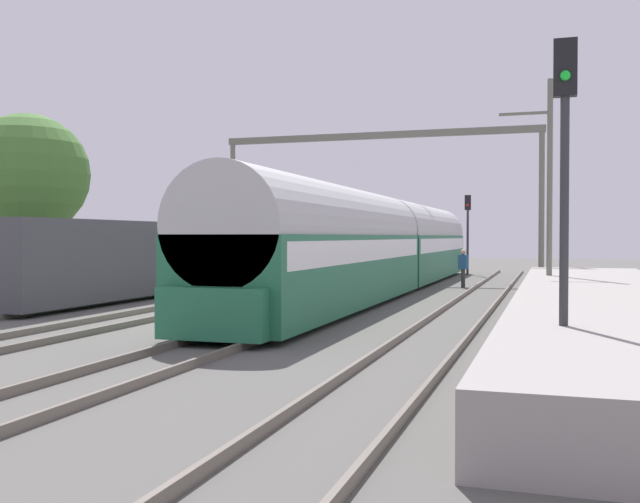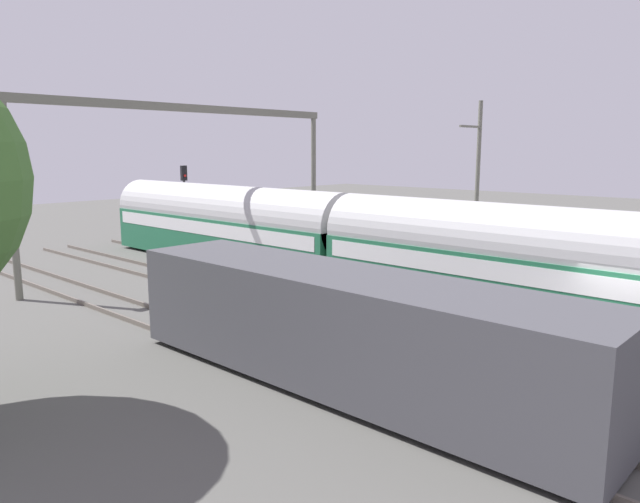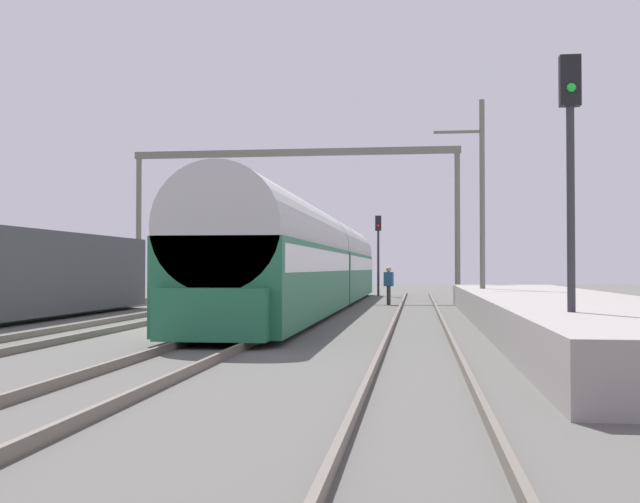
# 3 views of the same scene
# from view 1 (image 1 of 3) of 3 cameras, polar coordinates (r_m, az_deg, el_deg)

# --- Properties ---
(ground) EXTENTS (120.00, 120.00, 0.00)m
(ground) POSITION_cam_1_polar(r_m,az_deg,el_deg) (20.88, -7.56, -5.19)
(ground) COLOR #575651
(track_far_west) EXTENTS (1.52, 60.00, 0.16)m
(track_far_west) POSITION_cam_1_polar(r_m,az_deg,el_deg) (24.28, -21.37, -4.18)
(track_far_west) COLOR #685F55
(track_far_west) RESTS_ON ground
(track_west) EXTENTS (1.52, 60.00, 0.16)m
(track_west) POSITION_cam_1_polar(r_m,az_deg,el_deg) (21.86, -12.63, -4.71)
(track_west) COLOR #685F55
(track_west) RESTS_ON ground
(track_east) EXTENTS (1.52, 60.00, 0.16)m
(track_east) POSITION_cam_1_polar(r_m,az_deg,el_deg) (20.07, -2.03, -5.21)
(track_east) COLOR #685F55
(track_east) RESTS_ON ground
(track_far_east) EXTENTS (1.52, 60.00, 0.16)m
(track_far_east) POSITION_cam_1_polar(r_m,az_deg,el_deg) (19.07, 10.16, -5.56)
(track_far_east) COLOR #685F55
(track_far_east) RESTS_ON ground
(platform) EXTENTS (4.40, 28.00, 0.90)m
(platform) POSITION_cam_1_polar(r_m,az_deg,el_deg) (20.91, 21.34, -4.01)
(platform) COLOR gray
(platform) RESTS_ON ground
(passenger_train) EXTENTS (2.93, 32.85, 3.82)m
(passenger_train) POSITION_cam_1_polar(r_m,az_deg,el_deg) (30.81, 5.05, 0.55)
(passenger_train) COLOR #236B47
(passenger_train) RESTS_ON ground
(freight_car) EXTENTS (2.80, 13.00, 2.70)m
(freight_car) POSITION_cam_1_polar(r_m,az_deg,el_deg) (27.59, -15.86, -0.61)
(freight_car) COLOR #47474C
(freight_car) RESTS_ON ground
(person_crossing) EXTENTS (0.45, 0.35, 1.73)m
(person_crossing) POSITION_cam_1_polar(r_m,az_deg,el_deg) (33.39, 11.15, -1.04)
(person_crossing) COLOR #363636
(person_crossing) RESTS_ON ground
(railway_signal_near) EXTENTS (0.36, 0.30, 5.42)m
(railway_signal_near) POSITION_cam_1_polar(r_m,az_deg,el_deg) (12.18, 18.61, 6.43)
(railway_signal_near) COLOR #2D2D33
(railway_signal_near) RESTS_ON ground
(railway_signal_far) EXTENTS (0.36, 0.30, 4.80)m
(railway_signal_far) POSITION_cam_1_polar(r_m,az_deg,el_deg) (44.81, 11.49, 2.15)
(railway_signal_far) COLOR #2D2D33
(railway_signal_far) RESTS_ON ground
(catenary_gantry) EXTENTS (17.17, 0.28, 7.86)m
(catenary_gantry) POSITION_cam_1_polar(r_m,az_deg,el_deg) (39.06, 4.50, 6.52)
(catenary_gantry) COLOR slate
(catenary_gantry) RESTS_ON ground
(catenary_pole_east_mid) EXTENTS (1.90, 0.20, 8.00)m
(catenary_pole_east_mid) POSITION_cam_1_polar(r_m,az_deg,el_deg) (27.70, 17.44, 4.93)
(catenary_pole_east_mid) COLOR slate
(catenary_pole_east_mid) RESTS_ON ground
(tree_west_background) EXTENTS (5.64, 5.64, 8.02)m
(tree_west_background) POSITION_cam_1_polar(r_m,az_deg,el_deg) (36.63, -21.91, 5.61)
(tree_west_background) COLOR #4C3826
(tree_west_background) RESTS_ON ground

